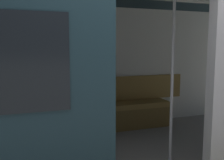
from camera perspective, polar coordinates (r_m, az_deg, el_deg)
The scene contains 7 objects.
train_car at distance 3.46m, azimuth 0.69°, elevation 7.96°, with size 6.40×2.58×2.28m.
bench_seat at distance 4.51m, azimuth -2.59°, elevation -6.87°, with size 2.59×0.44×0.46m.
person_seated at distance 4.33m, azimuth -5.58°, elevation -3.08°, with size 0.55×0.71×1.19m.
handbag at distance 4.38m, azimuth -10.47°, elevation -4.84°, with size 0.26×0.15×0.17m.
book at distance 4.60m, azimuth -1.32°, elevation -5.05°, with size 0.15×0.22×0.03m, color #B22D2D.
grab_pole_door at distance 2.76m, azimuth -2.09°, elevation -0.78°, with size 0.04×0.04×2.14m, color silver.
grab_pole_far at distance 3.22m, azimuth 13.04°, elevation 0.19°, with size 0.04×0.04×2.14m, color silver.
Camera 1 is at (1.27, 2.12, 1.46)m, focal length 41.74 mm.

